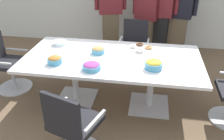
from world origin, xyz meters
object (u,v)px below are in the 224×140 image
(snack_bowl_chips_yellow, at_px, (154,64))
(plate_stack, at_px, (59,43))
(person_standing_3, at_px, (180,13))
(person_standing_1, at_px, (147,15))
(snack_bowl_pretzels, at_px, (55,60))
(snack_bowl_candy_mix, at_px, (92,66))
(donut_platter, at_px, (140,48))
(person_standing_0, at_px, (110,8))
(snack_bowl_cookies, at_px, (98,50))
(office_chair_3, at_px, (134,49))
(office_chair_0, at_px, (8,66))
(office_chair_1, at_px, (73,129))
(conference_table, at_px, (112,65))
(person_standing_2, at_px, (161,11))

(snack_bowl_chips_yellow, distance_m, plate_stack, 1.52)
(snack_bowl_chips_yellow, relative_size, plate_stack, 1.06)
(person_standing_3, bearing_deg, person_standing_1, 14.41)
(snack_bowl_pretzels, bearing_deg, plate_stack, 104.75)
(snack_bowl_candy_mix, distance_m, donut_platter, 0.91)
(person_standing_0, bearing_deg, snack_bowl_chips_yellow, 100.79)
(person_standing_0, relative_size, snack_bowl_cookies, 10.16)
(office_chair_3, height_order, person_standing_0, person_standing_0)
(person_standing_0, bearing_deg, office_chair_0, 33.74)
(snack_bowl_chips_yellow, bearing_deg, snack_bowl_candy_mix, -169.05)
(person_standing_3, xyz_separation_m, donut_platter, (-0.64, -1.35, -0.18))
(snack_bowl_cookies, distance_m, donut_platter, 0.63)
(person_standing_1, xyz_separation_m, plate_stack, (-1.26, -1.37, -0.10))
(person_standing_3, height_order, snack_bowl_candy_mix, person_standing_3)
(office_chair_1, xyz_separation_m, snack_bowl_pretzels, (-0.46, 0.79, 0.39))
(person_standing_1, relative_size, person_standing_3, 0.93)
(office_chair_1, xyz_separation_m, snack_bowl_candy_mix, (0.04, 0.70, 0.39))
(person_standing_1, bearing_deg, snack_bowl_cookies, 92.65)
(office_chair_1, height_order, person_standing_0, person_standing_0)
(person_standing_0, relative_size, person_standing_1, 1.11)
(office_chair_1, distance_m, donut_platter, 1.59)
(person_standing_3, height_order, donut_platter, person_standing_3)
(snack_bowl_cookies, bearing_deg, person_standing_0, 93.09)
(plate_stack, bearing_deg, person_standing_3, 36.52)
(person_standing_0, xyz_separation_m, person_standing_1, (0.70, 0.03, -0.12))
(conference_table, xyz_separation_m, donut_platter, (0.36, 0.34, 0.14))
(office_chair_0, xyz_separation_m, person_standing_1, (2.09, 1.54, 0.47))
(donut_platter, bearing_deg, office_chair_3, 100.63)
(office_chair_0, height_order, office_chair_3, same)
(office_chair_1, bearing_deg, snack_bowl_chips_yellow, 65.74)
(person_standing_1, bearing_deg, conference_table, 100.46)
(office_chair_0, bearing_deg, plate_stack, 102.19)
(conference_table, bearing_deg, snack_bowl_pretzels, -156.33)
(person_standing_1, bearing_deg, person_standing_3, -155.62)
(office_chair_3, xyz_separation_m, snack_bowl_chips_yellow, (0.34, -1.34, 0.40))
(person_standing_0, bearing_deg, donut_platter, 103.16)
(office_chair_1, bearing_deg, conference_table, 96.65)
(office_chair_0, xyz_separation_m, office_chair_1, (1.45, -1.23, 0.00))
(snack_bowl_candy_mix, bearing_deg, person_standing_0, 93.01)
(office_chair_0, relative_size, office_chair_3, 1.00)
(person_standing_3, xyz_separation_m, snack_bowl_chips_yellow, (-0.45, -1.93, -0.14))
(person_standing_2, bearing_deg, office_chair_0, 49.66)
(person_standing_1, bearing_deg, donut_platter, 112.20)
(snack_bowl_cookies, bearing_deg, person_standing_3, 52.50)
(person_standing_2, height_order, donut_platter, person_standing_2)
(person_standing_1, bearing_deg, office_chair_3, 96.68)
(person_standing_0, relative_size, person_standing_3, 1.04)
(person_standing_1, bearing_deg, snack_bowl_pretzels, 84.98)
(plate_stack, bearing_deg, snack_bowl_cookies, -18.07)
(office_chair_3, xyz_separation_m, plate_stack, (-1.08, -0.79, 0.37))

